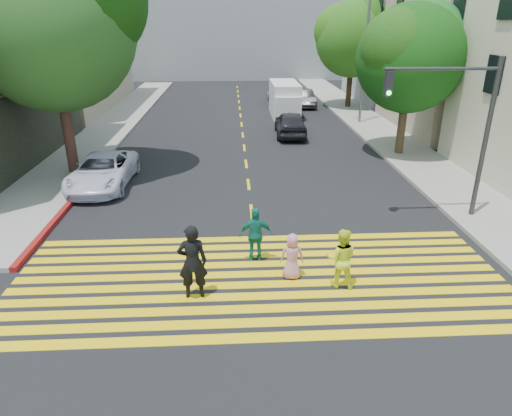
{
  "coord_description": "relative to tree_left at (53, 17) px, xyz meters",
  "views": [
    {
      "loc": [
        -0.68,
        -9.48,
        6.62
      ],
      "look_at": [
        0.0,
        3.0,
        1.4
      ],
      "focal_mm": 32.0,
      "sensor_mm": 36.0,
      "label": 1
    }
  ],
  "objects": [
    {
      "name": "pedestrian_woman",
      "position": [
        9.92,
        -10.04,
        -5.83
      ],
      "size": [
        0.92,
        0.79,
        1.65
      ],
      "primitive_type": "imported",
      "rotation": [
        0.0,
        0.0,
        2.92
      ],
      "color": "#E2F72E",
      "rests_on": "ground"
    },
    {
      "name": "sidewalk_left",
      "position": [
        -0.69,
        11.11,
        -6.58
      ],
      "size": [
        3.0,
        40.0,
        0.15
      ],
      "primitive_type": "cube",
      "color": "gray",
      "rests_on": "ground"
    },
    {
      "name": "pedestrian_child",
      "position": [
        8.7,
        -9.56,
        -6.0
      ],
      "size": [
        0.68,
        0.47,
        1.31
      ],
      "primitive_type": "imported",
      "rotation": [
        0.0,
        0.0,
        3.05
      ],
      "color": "#CC7F99",
      "rests_on": "ground"
    },
    {
      "name": "backdrop_block",
      "position": [
        7.81,
        37.11,
        -0.65
      ],
      "size": [
        30.0,
        8.0,
        12.0
      ],
      "primitive_type": "cube",
      "color": "gray",
      "rests_on": "ground"
    },
    {
      "name": "tree_right_far",
      "position": [
        16.43,
        15.58,
        -1.21
      ],
      "size": [
        7.42,
        7.18,
        8.05
      ],
      "rotation": [
        0.0,
        0.0,
        -0.37
      ],
      "color": "#3F2716",
      "rests_on": "ground"
    },
    {
      "name": "street_lamp",
      "position": [
        15.57,
        9.79,
        -1.39
      ],
      "size": [
        2.06,
        0.63,
        9.17
      ],
      "rotation": [
        0.0,
        0.0,
        0.22
      ],
      "color": "slate",
      "rests_on": "ground"
    },
    {
      "name": "building_right_tan",
      "position": [
        22.81,
        8.11,
        -1.65
      ],
      "size": [
        10.0,
        10.0,
        10.0
      ],
      "primitive_type": "cube",
      "color": "tan",
      "rests_on": "ground"
    },
    {
      "name": "white_van",
      "position": [
        11.01,
        12.79,
        -5.53
      ],
      "size": [
        1.9,
        5.0,
        2.36
      ],
      "rotation": [
        0.0,
        0.0,
        -0.0
      ],
      "color": "white",
      "rests_on": "ground"
    },
    {
      "name": "tree_left",
      "position": [
        0.0,
        0.0,
        0.0
      ],
      "size": [
        8.13,
        7.62,
        9.87
      ],
      "rotation": [
        0.0,
        0.0,
        -0.12
      ],
      "color": "#472E28",
      "rests_on": "ground"
    },
    {
      "name": "crosswalk",
      "position": [
        7.81,
        -9.62,
        -6.65
      ],
      "size": [
        13.4,
        5.3,
        0.01
      ],
      "color": "yellow",
      "rests_on": "ground"
    },
    {
      "name": "sidewalk_right",
      "position": [
        16.31,
        4.11,
        -6.58
      ],
      "size": [
        3.0,
        60.0,
        0.15
      ],
      "primitive_type": "cube",
      "color": "gray",
      "rests_on": "ground"
    },
    {
      "name": "ground",
      "position": [
        7.81,
        -10.89,
        -6.65
      ],
      "size": [
        120.0,
        120.0,
        0.0
      ],
      "primitive_type": "plane",
      "color": "black"
    },
    {
      "name": "pedestrian_man",
      "position": [
        6.09,
        -10.35,
        -5.65
      ],
      "size": [
        0.77,
        0.54,
        2.01
      ],
      "primitive_type": "imported",
      "rotation": [
        0.0,
        0.0,
        3.22
      ],
      "color": "black",
      "rests_on": "ground"
    },
    {
      "name": "traffic_signal",
      "position": [
        14.59,
        -5.86,
        -3.08
      ],
      "size": [
        3.76,
        0.32,
        5.52
      ],
      "rotation": [
        0.0,
        0.0,
        -0.01
      ],
      "color": "#313234",
      "rests_on": "ground"
    },
    {
      "name": "lane_line",
      "position": [
        7.81,
        11.61,
        -6.65
      ],
      "size": [
        0.12,
        34.4,
        0.01
      ],
      "color": "yellow",
      "rests_on": "ground"
    },
    {
      "name": "building_right_grey",
      "position": [
        22.81,
        19.11,
        -1.65
      ],
      "size": [
        10.0,
        10.0,
        10.0
      ],
      "primitive_type": "cube",
      "color": "gray",
      "rests_on": "ground"
    },
    {
      "name": "building_left_tan",
      "position": [
        -8.19,
        17.11,
        -1.65
      ],
      "size": [
        12.0,
        16.0,
        10.0
      ],
      "primitive_type": "cube",
      "color": "tan",
      "rests_on": "ground"
    },
    {
      "name": "pedestrian_extra",
      "position": [
        7.77,
        -8.52,
        -5.83
      ],
      "size": [
        0.98,
        0.42,
        1.65
      ],
      "primitive_type": "imported",
      "rotation": [
        0.0,
        0.0,
        3.16
      ],
      "color": "#147163",
      "rests_on": "ground"
    },
    {
      "name": "tree_right_near",
      "position": [
        15.84,
        2.25,
        -1.58
      ],
      "size": [
        6.66,
        6.61,
        7.51
      ],
      "rotation": [
        0.0,
        0.0,
        0.35
      ],
      "color": "#3B2A15",
      "rests_on": "ground"
    },
    {
      "name": "curb_red",
      "position": [
        0.91,
        -4.89,
        -6.57
      ],
      "size": [
        0.2,
        8.0,
        0.16
      ],
      "primitive_type": "cube",
      "color": "maroon",
      "rests_on": "ground"
    },
    {
      "name": "dark_car_near",
      "position": [
        10.68,
        6.73,
        -5.91
      ],
      "size": [
        1.95,
        4.45,
        1.49
      ],
      "primitive_type": "imported",
      "rotation": [
        0.0,
        0.0,
        3.1
      ],
      "color": "black",
      "rests_on": "ground"
    },
    {
      "name": "silver_car",
      "position": [
        11.26,
        18.23,
        -5.95
      ],
      "size": [
        2.06,
        4.88,
        1.41
      ],
      "primitive_type": "imported",
      "rotation": [
        0.0,
        0.0,
        3.16
      ],
      "color": "#A8A8A8",
      "rests_on": "ground"
    },
    {
      "name": "dark_car_parked",
      "position": [
        12.99,
        16.53,
        -6.0
      ],
      "size": [
        1.52,
        4.02,
        1.31
      ],
      "primitive_type": "imported",
      "rotation": [
        0.0,
        0.0,
        0.03
      ],
      "color": "#202228",
      "rests_on": "ground"
    },
    {
      "name": "white_sedan",
      "position": [
        1.68,
        -1.78,
        -5.98
      ],
      "size": [
        2.34,
        4.89,
        1.35
      ],
      "primitive_type": "imported",
      "rotation": [
        0.0,
        0.0,
        -0.02
      ],
      "color": "silver",
      "rests_on": "ground"
    }
  ]
}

